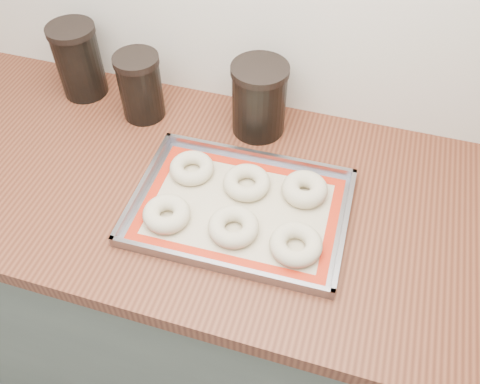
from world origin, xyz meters
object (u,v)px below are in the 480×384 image
(baking_tray, at_px, (240,208))
(canister_left, at_px, (79,60))
(bagel_back_right, at_px, (305,189))
(canister_right, at_px, (259,99))
(bagel_back_left, at_px, (192,168))
(bagel_front_mid, at_px, (234,227))
(bagel_front_right, at_px, (296,244))
(bagel_front_left, at_px, (167,214))
(bagel_back_mid, at_px, (247,183))
(canister_mid, at_px, (140,86))

(baking_tray, bearing_deg, canister_left, 151.73)
(bagel_back_right, xyz_separation_m, canister_right, (-0.16, 0.19, 0.07))
(bagel_back_right, xyz_separation_m, canister_left, (-0.65, 0.20, 0.07))
(bagel_back_left, bearing_deg, bagel_front_mid, -43.39)
(bagel_front_mid, xyz_separation_m, bagel_back_right, (0.12, 0.14, 0.00))
(bagel_front_right, distance_m, bagel_back_right, 0.15)
(bagel_back_right, bearing_deg, canister_left, 162.73)
(bagel_front_left, distance_m, bagel_back_right, 0.30)
(bagel_front_mid, bearing_deg, bagel_back_right, 50.33)
(bagel_front_left, relative_size, bagel_back_left, 1.00)
(bagel_back_right, relative_size, canister_right, 0.55)
(bagel_back_mid, distance_m, canister_mid, 0.38)
(bagel_front_left, xyz_separation_m, bagel_back_right, (0.26, 0.15, 0.00))
(bagel_front_right, xyz_separation_m, bagel_back_left, (-0.28, 0.14, -0.00))
(canister_mid, bearing_deg, bagel_back_right, -19.38)
(bagel_front_mid, relative_size, bagel_back_right, 1.04)
(bagel_front_mid, bearing_deg, bagel_back_left, 136.61)
(bagel_front_mid, relative_size, bagel_back_left, 1.04)
(canister_mid, distance_m, canister_right, 0.30)
(bagel_front_left, distance_m, bagel_front_right, 0.28)
(bagel_front_left, relative_size, bagel_front_mid, 0.95)
(bagel_front_right, distance_m, bagel_back_mid, 0.19)
(bagel_front_right, height_order, canister_mid, canister_mid)
(baking_tray, bearing_deg, bagel_front_left, -152.54)
(bagel_back_left, relative_size, bagel_back_right, 1.00)
(baking_tray, xyz_separation_m, canister_mid, (-0.33, 0.24, 0.08))
(bagel_back_right, bearing_deg, bagel_back_left, -178.12)
(baking_tray, height_order, bagel_front_mid, bagel_front_mid)
(bagel_front_right, xyz_separation_m, bagel_back_mid, (-0.14, 0.13, -0.00))
(bagel_back_mid, xyz_separation_m, canister_right, (-0.03, 0.21, 0.07))
(bagel_front_left, height_order, canister_left, canister_left)
(bagel_front_mid, height_order, canister_left, canister_left)
(canister_left, distance_m, canister_right, 0.49)
(canister_right, bearing_deg, bagel_back_right, -50.15)
(canister_right, bearing_deg, canister_mid, -174.23)
(bagel_back_right, bearing_deg, bagel_front_mid, -129.67)
(bagel_front_left, distance_m, bagel_front_mid, 0.15)
(canister_left, relative_size, canister_right, 1.06)
(bagel_front_mid, bearing_deg, canister_left, 146.85)
(bagel_front_right, relative_size, canister_mid, 0.63)
(bagel_front_mid, bearing_deg, baking_tray, 94.85)
(bagel_back_mid, distance_m, bagel_back_right, 0.13)
(baking_tray, distance_m, canister_mid, 0.42)
(bagel_front_mid, height_order, canister_mid, canister_mid)
(bagel_back_right, relative_size, canister_mid, 0.59)
(bagel_front_mid, height_order, bagel_back_right, bagel_back_right)
(bagel_front_left, relative_size, bagel_front_right, 0.94)
(canister_mid, bearing_deg, bagel_front_mid, -42.05)
(bagel_front_right, relative_size, canister_right, 0.58)
(baking_tray, bearing_deg, bagel_front_right, -26.67)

